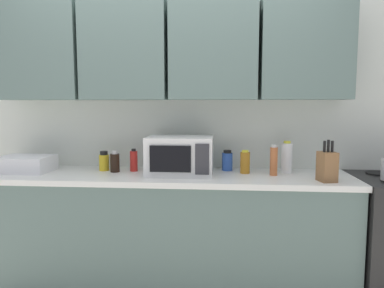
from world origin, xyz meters
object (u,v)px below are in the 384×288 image
(bottle_amber_vinegar, at_px, (245,162))
(bottle_spice_jar, at_px, (274,161))
(bottle_blue_cleaner, at_px, (227,161))
(bottle_red_sauce, at_px, (134,161))
(bottle_yellow_mustard, at_px, (104,161))
(knife_block, at_px, (327,166))
(bottle_soy_dark, at_px, (115,162))
(dish_rack, at_px, (26,164))
(bottle_white_jar, at_px, (287,158))
(microwave, at_px, (180,155))

(bottle_amber_vinegar, xyz_separation_m, bottle_spice_jar, (0.20, -0.07, 0.02))
(bottle_blue_cleaner, relative_size, bottle_red_sauce, 0.91)
(bottle_yellow_mustard, height_order, bottle_red_sauce, bottle_red_sauce)
(bottle_yellow_mustard, bearing_deg, knife_block, -9.57)
(knife_block, distance_m, bottle_amber_vinegar, 0.59)
(bottle_red_sauce, bearing_deg, bottle_soy_dark, -161.66)
(dish_rack, distance_m, bottle_white_jar, 1.99)
(bottle_spice_jar, bearing_deg, bottle_white_jar, 45.15)
(dish_rack, bearing_deg, bottle_amber_vinegar, 2.54)
(microwave, relative_size, bottle_blue_cleaner, 3.01)
(knife_block, distance_m, bottle_spice_jar, 0.38)
(knife_block, bearing_deg, bottle_red_sauce, 169.19)
(dish_rack, bearing_deg, bottle_blue_cleaner, 6.76)
(dish_rack, height_order, bottle_spice_jar, bottle_spice_jar)
(bottle_amber_vinegar, distance_m, bottle_soy_dark, 0.99)
(bottle_white_jar, bearing_deg, bottle_blue_cleaner, 172.11)
(bottle_soy_dark, bearing_deg, microwave, -4.45)
(bottle_red_sauce, bearing_deg, dish_rack, -173.87)
(microwave, height_order, bottle_yellow_mustard, microwave)
(dish_rack, height_order, bottle_red_sauce, bottle_red_sauce)
(bottle_blue_cleaner, bearing_deg, bottle_amber_vinegar, -39.60)
(bottle_amber_vinegar, bearing_deg, bottle_blue_cleaner, 140.40)
(bottle_amber_vinegar, xyz_separation_m, bottle_soy_dark, (-0.99, -0.03, -0.01))
(bottle_yellow_mustard, relative_size, bottle_spice_jar, 0.68)
(microwave, xyz_separation_m, bottle_amber_vinegar, (0.48, 0.07, -0.06))
(bottle_red_sauce, bearing_deg, bottle_white_jar, 1.62)
(bottle_amber_vinegar, xyz_separation_m, bottle_blue_cleaner, (-0.13, 0.11, -0.01))
(bottle_red_sauce, xyz_separation_m, bottle_spice_jar, (1.06, -0.08, 0.03))
(bottle_yellow_mustard, xyz_separation_m, bottle_red_sauce, (0.24, -0.01, 0.01))
(microwave, distance_m, dish_rack, 1.20)
(dish_rack, height_order, bottle_amber_vinegar, bottle_amber_vinegar)
(knife_block, bearing_deg, bottle_spice_jar, 150.56)
(dish_rack, relative_size, bottle_spice_jar, 1.71)
(bottle_amber_vinegar, relative_size, bottle_soy_dark, 1.08)
(knife_block, height_order, bottle_spice_jar, knife_block)
(bottle_amber_vinegar, bearing_deg, microwave, -171.61)
(bottle_blue_cleaner, xyz_separation_m, bottle_spice_jar, (0.33, -0.17, 0.03))
(bottle_amber_vinegar, height_order, bottle_red_sauce, same)
(dish_rack, distance_m, bottle_blue_cleaner, 1.56)
(knife_block, height_order, bottle_soy_dark, knife_block)
(bottle_white_jar, height_order, bottle_soy_dark, bottle_white_jar)
(bottle_spice_jar, bearing_deg, dish_rack, -179.73)
(microwave, distance_m, bottle_white_jar, 0.80)
(dish_rack, relative_size, knife_block, 1.35)
(bottle_red_sauce, bearing_deg, bottle_blue_cleaner, 7.47)
(dish_rack, relative_size, bottle_white_jar, 1.57)
(microwave, bearing_deg, knife_block, -10.05)
(knife_block, bearing_deg, bottle_yellow_mustard, 170.43)
(bottle_amber_vinegar, bearing_deg, bottle_spice_jar, -17.92)
(knife_block, distance_m, bottle_blue_cleaner, 0.75)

